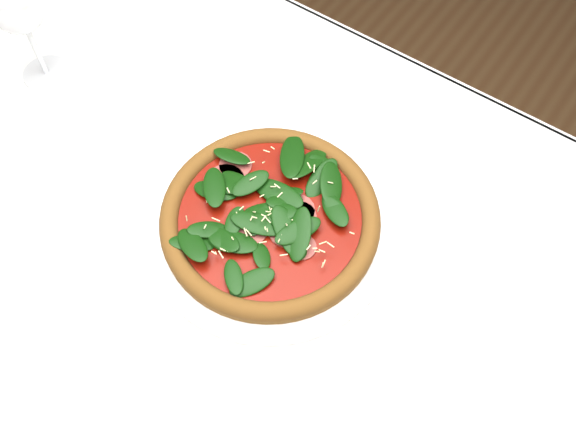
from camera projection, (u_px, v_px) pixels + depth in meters
The scene contains 5 objects.
ground at pixel (274, 422), 1.40m from camera, with size 6.00×6.00×0.00m, color brown.
dining_table at pixel (264, 307), 0.84m from camera, with size 1.21×0.81×0.75m.
plate at pixel (270, 224), 0.78m from camera, with size 0.31×0.31×0.01m.
pizza at pixel (270, 216), 0.76m from camera, with size 0.28×0.28×0.03m.
wine_glass at pixel (14, 1), 0.80m from camera, with size 0.08×0.08×0.18m.
Camera 1 is at (0.21, -0.25, 1.43)m, focal length 40.00 mm.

